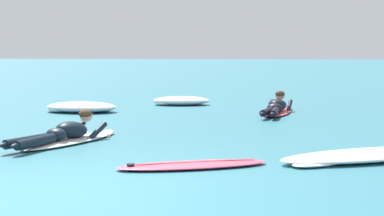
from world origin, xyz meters
TOP-DOWN VIEW (x-y plane):
  - ground_plane at (0.00, 10.00)m, footprint 120.00×120.00m
  - surfer_near at (-0.98, 3.20)m, footprint 1.41×2.54m
  - surfer_far at (2.58, 7.75)m, footprint 0.95×2.49m
  - drifting_surfboard at (1.11, 1.33)m, footprint 1.99×1.10m
  - whitewater_front at (3.50, 2.07)m, footprint 2.86×1.90m
  - whitewater_mid_left at (-1.87, 7.91)m, footprint 1.76×1.24m
  - whitewater_mid_right at (0.27, 9.85)m, footprint 1.51×0.93m

SIDE VIEW (x-z plane):
  - ground_plane at x=0.00m, z-range 0.00..0.00m
  - drifting_surfboard at x=1.11m, z-range -0.05..0.11m
  - whitewater_front at x=3.50m, z-range 0.00..0.13m
  - whitewater_mid_right at x=0.27m, z-range -0.01..0.22m
  - whitewater_mid_left at x=-1.87m, z-range -0.01..0.23m
  - surfer_near at x=-0.98m, z-range -0.13..0.40m
  - surfer_far at x=2.58m, z-range -0.12..0.41m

